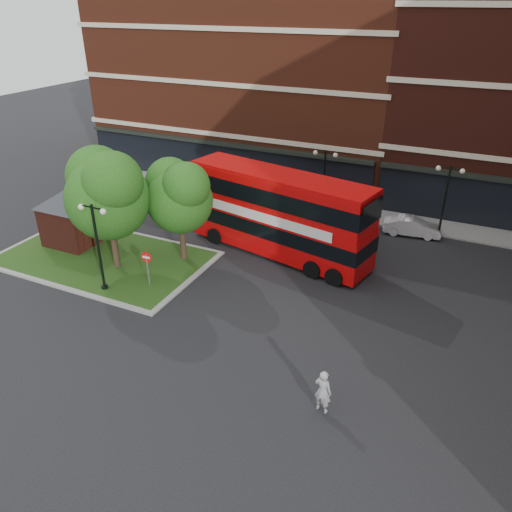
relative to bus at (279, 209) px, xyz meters
The scene contains 15 objects.
ground 8.91m from the bus, 98.51° to the right, with size 120.00×120.00×0.00m, color black.
pavement_far 8.76m from the bus, 98.65° to the left, with size 44.00×3.00×0.12m, color slate.
terrace_far_left 18.65m from the bus, 120.52° to the left, with size 26.00×12.00×14.00m, color maroon.
traffic_island 11.05m from the bus, 150.08° to the right, with size 12.60×7.60×0.15m.
kiosk 13.00m from the bus, 160.56° to the right, with size 6.51×6.51×3.60m.
tree_island_west 9.89m from the bus, 143.77° to the right, with size 5.40×4.71×7.21m.
tree_island_east 5.96m from the bus, 145.96° to the right, with size 4.46×3.90×6.29m.
lamp_island 10.56m from the bus, 129.71° to the right, with size 1.72×0.36×5.00m.
lamp_far_left 6.23m from the bus, 83.03° to the left, with size 1.72×0.36×5.00m.
lamp_far_right 10.72m from the bus, 35.21° to the left, with size 1.72×0.36×5.00m.
bus is the anchor object (origin of this frame).
woman 13.48m from the bus, 59.75° to the right, with size 0.69×0.45×1.90m, color #98989A.
car_silver 8.02m from the bus, 95.23° to the left, with size 1.72×4.27×1.46m, color #B1B3B9.
car_white 9.66m from the bus, 41.23° to the left, with size 1.29×3.70×1.22m, color silver.
no_entry_sign 8.43m from the bus, 124.82° to the right, with size 0.60×0.10×2.17m.
Camera 1 is at (11.76, -17.23, 14.26)m, focal length 35.00 mm.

